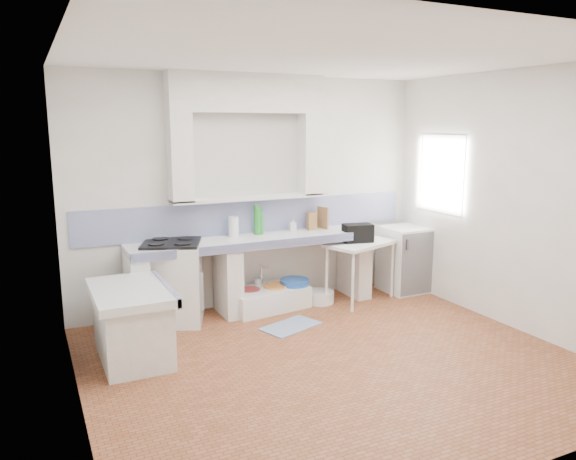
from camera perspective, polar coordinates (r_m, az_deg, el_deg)
name	(u,v)px	position (r m, az deg, el deg)	size (l,w,h in m)	color
floor	(333,361)	(5.42, 4.70, -13.33)	(4.50, 4.50, 0.00)	brown
ceiling	(338,55)	(4.98, 5.22, 17.53)	(4.50, 4.50, 0.00)	white
wall_back	(253,192)	(6.79, -3.65, 3.92)	(4.50, 4.50, 0.00)	white
wall_front	(510,267)	(3.48, 21.91, -3.52)	(4.50, 4.50, 0.00)	white
wall_left	(70,238)	(4.34, -21.58, -0.76)	(4.50, 4.50, 0.00)	white
wall_right	(516,201)	(6.44, 22.48, 2.74)	(4.50, 4.50, 0.00)	white
alcove_mass	(248,93)	(6.60, -4.19, 13.93)	(1.90, 0.25, 0.45)	white
window_frame	(452,174)	(7.39, 16.60, 5.61)	(0.35, 0.86, 1.06)	#381E12
lace_valance	(445,144)	(7.27, 15.90, 8.57)	(0.01, 0.84, 0.24)	white
counter_slab	(255,241)	(6.57, -3.42, -1.09)	(3.00, 0.60, 0.08)	white
counter_lip	(264,245)	(6.32, -2.46, -1.57)	(3.00, 0.04, 0.10)	navy
counter_pier_left	(137,292)	(6.31, -15.30, -6.20)	(0.20, 0.55, 0.82)	white
counter_pier_mid	(228,281)	(6.56, -6.22, -5.21)	(0.20, 0.55, 0.82)	white
counter_pier_right	(354,265)	(7.30, 6.86, -3.56)	(0.20, 0.55, 0.82)	white
peninsula_top	(130,292)	(5.45, -15.96, -6.18)	(0.70, 1.10, 0.08)	white
peninsula_base	(132,327)	(5.56, -15.78, -9.64)	(0.60, 1.00, 0.62)	white
peninsula_lip	(165,288)	(5.51, -12.57, -5.84)	(0.04, 1.10, 0.10)	navy
backsplash	(254,216)	(6.82, -3.58, 1.40)	(4.27, 0.03, 0.40)	navy
stove	(173,283)	(6.39, -11.80, -5.41)	(0.64, 0.62, 0.90)	white
sink	(268,300)	(6.79, -2.13, -7.19)	(0.97, 0.52, 0.23)	white
side_table	(360,271)	(7.08, 7.45, -4.26)	(0.92, 0.51, 0.04)	white
fridge	(405,259)	(7.59, 11.96, -2.96)	(0.57, 0.57, 0.87)	white
bucket_red	(249,300)	(6.75, -4.06, -7.19)	(0.28, 0.28, 0.26)	#BE3136
bucket_orange	(276,296)	(6.84, -1.25, -6.83)	(0.31, 0.31, 0.28)	orange
bucket_blue	(294,292)	(6.90, 0.67, -6.44)	(0.36, 0.36, 0.33)	blue
basin_white	(319,297)	(7.04, 3.25, -6.90)	(0.37, 0.37, 0.14)	white
water_bottle_a	(258,292)	(6.91, -3.12, -6.40)	(0.09, 0.09, 0.34)	silver
water_bottle_b	(269,292)	(6.96, -2.00, -6.47)	(0.08, 0.08, 0.29)	silver
black_bag	(358,233)	(6.97, 7.20, -0.31)	(0.36, 0.21, 0.23)	black
green_bottle_a	(257,220)	(6.70, -3.22, 1.05)	(0.08, 0.08, 0.36)	#227E28
green_bottle_b	(261,222)	(6.72, -2.86, 0.84)	(0.07, 0.07, 0.30)	#227E28
knife_block	(312,221)	(7.00, 2.46, 0.93)	(0.11, 0.09, 0.23)	olive
cutting_board	(323,218)	(7.10, 3.62, 1.28)	(0.02, 0.21, 0.28)	olive
paper_towel	(233,227)	(6.60, -5.66, 0.34)	(0.12, 0.12, 0.24)	white
soap_bottle	(293,224)	(6.91, 0.50, 0.60)	(0.08, 0.08, 0.17)	white
rug	(291,326)	(6.24, 0.28, -9.90)	(0.66, 0.38, 0.01)	#395D98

